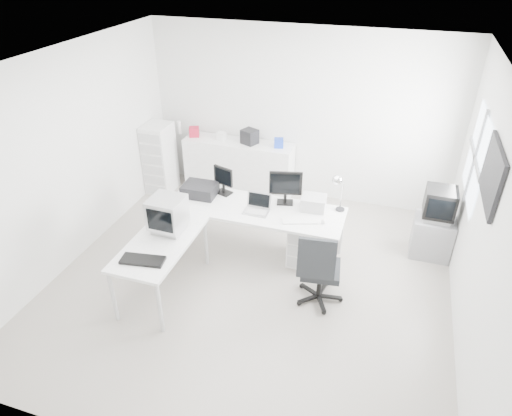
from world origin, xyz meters
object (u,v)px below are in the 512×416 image
(main_desk, at_px, (255,231))
(laser_printer, at_px, (314,203))
(laptop, at_px, (256,204))
(filing_cabinet, at_px, (160,158))
(crt_monitor, at_px, (167,215))
(lcd_monitor_small, at_px, (223,181))
(side_desk, at_px, (163,266))
(lcd_monitor_large, at_px, (285,188))
(office_chair, at_px, (321,266))
(inkjet_printer, at_px, (200,190))
(drawer_pedestal, at_px, (305,242))
(sideboard, at_px, (239,167))
(tv_cabinet, at_px, (432,237))
(crt_tv, at_px, (439,205))

(main_desk, xyz_separation_m, laser_printer, (0.75, 0.22, 0.47))
(laptop, bearing_deg, filing_cabinet, 148.80)
(laser_printer, height_order, crt_monitor, crt_monitor)
(lcd_monitor_small, height_order, crt_monitor, crt_monitor)
(side_desk, height_order, laptop, laptop)
(lcd_monitor_large, relative_size, filing_cabinet, 0.38)
(lcd_monitor_small, xyz_separation_m, laptop, (0.60, -0.35, -0.08))
(lcd_monitor_small, relative_size, office_chair, 0.38)
(filing_cabinet, bearing_deg, inkjet_printer, -42.44)
(drawer_pedestal, distance_m, crt_monitor, 1.92)
(sideboard, bearing_deg, office_chair, -50.95)
(side_desk, relative_size, lcd_monitor_large, 3.04)
(main_desk, distance_m, inkjet_printer, 0.97)
(drawer_pedestal, bearing_deg, inkjet_printer, 178.15)
(tv_cabinet, bearing_deg, crt_monitor, -153.71)
(lcd_monitor_small, height_order, laser_printer, lcd_monitor_small)
(inkjet_printer, distance_m, laser_printer, 1.60)
(laser_printer, relative_size, filing_cabinet, 0.27)
(lcd_monitor_large, distance_m, laptop, 0.47)
(drawer_pedestal, xyz_separation_m, office_chair, (0.35, -0.72, 0.22))
(drawer_pedestal, bearing_deg, main_desk, -175.91)
(office_chair, bearing_deg, inkjet_printer, 150.50)
(side_desk, relative_size, tv_cabinet, 2.39)
(side_desk, distance_m, inkjet_printer, 1.28)
(main_desk, bearing_deg, lcd_monitor_small, 155.56)
(lcd_monitor_large, height_order, crt_monitor, crt_monitor)
(tv_cabinet, bearing_deg, sideboard, 164.03)
(main_desk, relative_size, office_chair, 2.32)
(laptop, relative_size, office_chair, 0.36)
(inkjet_printer, xyz_separation_m, sideboard, (0.02, 1.55, -0.37))
(sideboard, bearing_deg, lcd_monitor_large, -49.81)
(side_desk, relative_size, crt_monitor, 3.00)
(lcd_monitor_small, distance_m, laser_printer, 1.30)
(main_desk, bearing_deg, inkjet_printer, 173.29)
(inkjet_printer, xyz_separation_m, laser_printer, (1.60, 0.12, 0.01))
(crt_tv, bearing_deg, laptop, -160.11)
(laser_printer, bearing_deg, drawer_pedestal, -109.99)
(lcd_monitor_large, bearing_deg, inkjet_printer, 173.47)
(main_desk, bearing_deg, crt_monitor, -135.00)
(office_chair, height_order, sideboard, office_chair)
(crt_monitor, distance_m, office_chair, 1.96)
(laptop, distance_m, crt_monitor, 1.18)
(drawer_pedestal, relative_size, crt_tv, 1.20)
(drawer_pedestal, distance_m, laser_printer, 0.57)
(tv_cabinet, relative_size, filing_cabinet, 0.48)
(laser_printer, distance_m, crt_tv, 1.69)
(laptop, distance_m, filing_cabinet, 2.60)
(office_chair, bearing_deg, main_desk, 140.01)
(lcd_monitor_small, bearing_deg, crt_monitor, -86.61)
(laser_printer, bearing_deg, side_desk, -144.08)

